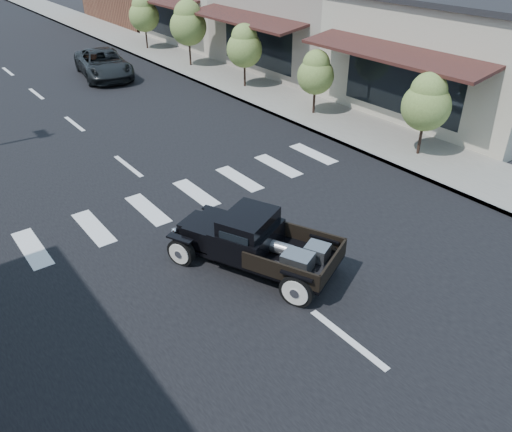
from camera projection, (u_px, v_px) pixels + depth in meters
ground at (255, 267)px, 11.86m from camera, size 120.00×120.00×0.00m
road at (50, 105)px, 22.08m from camera, size 14.00×80.00×0.02m
road_markings at (94, 139)px, 18.67m from camera, size 12.00×60.00×0.06m
sidewalk_right at (211, 72)px, 26.47m from camera, size 3.00×80.00×0.15m
storefront_near at (478, 51)px, 21.24m from camera, size 10.00×9.00×4.50m
storefront_mid at (329, 21)px, 27.37m from camera, size 10.00×9.00×4.50m
storefront_far at (234, 2)px, 33.51m from camera, size 10.00×9.00×4.50m
small_tree_a at (424, 116)px, 16.53m from camera, size 1.61×1.61×2.68m
small_tree_b at (315, 83)px, 20.17m from camera, size 1.48×1.48×2.47m
small_tree_c at (244, 57)px, 23.39m from camera, size 1.66×1.66×2.77m
small_tree_d at (189, 34)px, 26.70m from camera, size 1.94×1.94×3.24m
small_tree_e at (145, 23)px, 30.32m from camera, size 1.80×1.80×3.01m
hotrod_pickup at (256, 242)px, 11.52m from camera, size 3.43×4.53×1.42m
second_car at (103, 64)px, 25.60m from camera, size 3.09×5.20×1.35m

